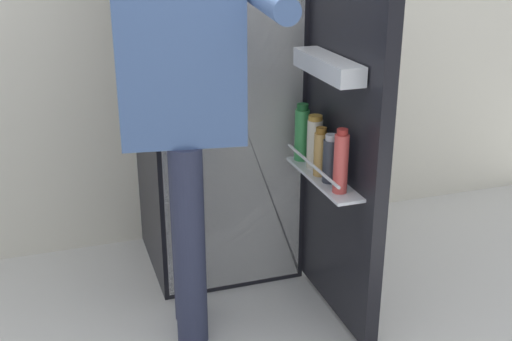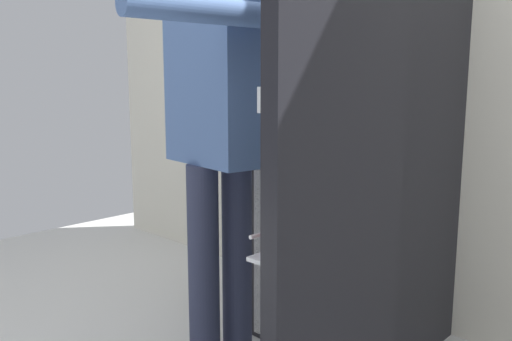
{
  "view_description": "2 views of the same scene",
  "coord_description": "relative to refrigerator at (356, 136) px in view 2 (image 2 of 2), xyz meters",
  "views": [
    {
      "loc": [
        -0.71,
        -2.16,
        1.55
      ],
      "look_at": [
        -0.02,
        -0.09,
        0.7
      ],
      "focal_mm": 45.15,
      "sensor_mm": 36.0,
      "label": 1
    },
    {
      "loc": [
        1.18,
        -1.28,
        1.09
      ],
      "look_at": [
        -0.04,
        -0.01,
        0.8
      ],
      "focal_mm": 36.26,
      "sensor_mm": 36.0,
      "label": 2
    }
  ],
  "objects": [
    {
      "name": "kitchen_wall",
      "position": [
        -0.03,
        0.41,
        0.45
      ],
      "size": [
        4.4,
        0.1,
        2.69
      ],
      "primitive_type": "cube",
      "color": "silver",
      "rests_on": "ground_plane"
    },
    {
      "name": "refrigerator",
      "position": [
        0.0,
        0.0,
        0.0
      ],
      "size": [
        0.7,
        1.24,
        1.79
      ],
      "color": "black",
      "rests_on": "ground_plane"
    },
    {
      "name": "person",
      "position": [
        -0.28,
        -0.49,
        0.07
      ],
      "size": [
        0.54,
        0.78,
        1.61
      ],
      "color": "#2D334C",
      "rests_on": "ground_plane"
    }
  ]
}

